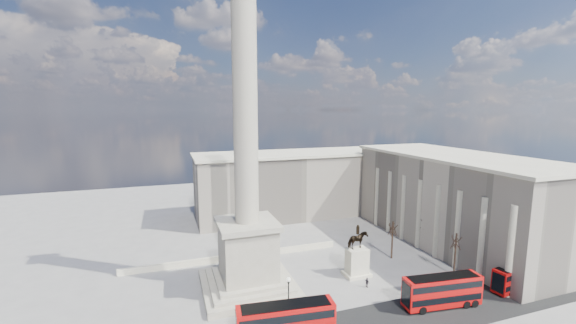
# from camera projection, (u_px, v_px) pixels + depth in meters

# --- Properties ---
(ground) EXTENTS (180.00, 180.00, 0.00)m
(ground) POSITION_uv_depth(u_px,v_px,m) (256.00, 304.00, 50.58)
(ground) COLOR gray
(ground) RESTS_ON ground
(nelsons_column) EXTENTS (14.00, 14.00, 49.85)m
(nelsons_column) POSITION_uv_depth(u_px,v_px,m) (247.00, 208.00, 53.37)
(nelsons_column) COLOR #B5AE96
(nelsons_column) RESTS_ON ground
(balustrade_wall) EXTENTS (40.00, 0.60, 1.10)m
(balustrade_wall) POSITION_uv_depth(u_px,v_px,m) (235.00, 257.00, 65.47)
(balustrade_wall) COLOR beige
(balustrade_wall) RESTS_ON ground
(building_east) EXTENTS (19.00, 46.00, 18.60)m
(building_east) POSITION_uv_depth(u_px,v_px,m) (455.00, 199.00, 73.03)
(building_east) COLOR #BAAF99
(building_east) RESTS_ON ground
(building_northeast) EXTENTS (51.00, 17.00, 16.60)m
(building_northeast) POSITION_uv_depth(u_px,v_px,m) (293.00, 184.00, 93.22)
(building_northeast) COLOR #BAAF99
(building_northeast) RESTS_ON ground
(red_bus_b) EXTENTS (11.97, 3.95, 4.76)m
(red_bus_b) POSITION_uv_depth(u_px,v_px,m) (286.00, 322.00, 42.07)
(red_bus_b) COLOR red
(red_bus_b) RESTS_ON ground
(red_bus_c) EXTENTS (11.44, 3.84, 4.55)m
(red_bus_c) POSITION_uv_depth(u_px,v_px,m) (442.00, 291.00, 49.59)
(red_bus_c) COLOR red
(red_bus_c) RESTS_ON ground
(red_bus_d) EXTENTS (9.95, 3.43, 3.95)m
(red_bus_d) POSITION_uv_depth(u_px,v_px,m) (518.00, 276.00, 54.54)
(red_bus_d) COLOR red
(red_bus_d) RESTS_ON ground
(victorian_lamp) EXTENTS (0.53, 0.53, 6.16)m
(victorian_lamp) POSITION_uv_depth(u_px,v_px,m) (289.00, 296.00, 45.80)
(victorian_lamp) COLOR black
(victorian_lamp) RESTS_ON ground
(equestrian_statue) EXTENTS (4.28, 3.21, 8.84)m
(equestrian_statue) POSITION_uv_depth(u_px,v_px,m) (357.00, 258.00, 58.90)
(equestrian_statue) COLOR beige
(equestrian_statue) RESTS_ON ground
(bare_tree_near) EXTENTS (1.77, 1.77, 7.74)m
(bare_tree_near) POSITION_uv_depth(u_px,v_px,m) (456.00, 241.00, 58.52)
(bare_tree_near) COLOR #332319
(bare_tree_near) RESTS_ON ground
(bare_tree_mid) EXTENTS (1.97, 1.97, 7.48)m
(bare_tree_mid) POSITION_uv_depth(u_px,v_px,m) (393.00, 228.00, 65.42)
(bare_tree_mid) COLOR #332319
(bare_tree_mid) RESTS_ON ground
(bare_tree_far) EXTENTS (1.72, 1.72, 7.01)m
(bare_tree_far) POSITION_uv_depth(u_px,v_px,m) (424.00, 222.00, 69.95)
(bare_tree_far) COLOR #332319
(bare_tree_far) RESTS_ON ground
(pedestrian_walking) EXTENTS (0.62, 0.47, 1.52)m
(pedestrian_walking) POSITION_uv_depth(u_px,v_px,m) (404.00, 297.00, 50.96)
(pedestrian_walking) COLOR #262228
(pedestrian_walking) RESTS_ON ground
(pedestrian_standing) EXTENTS (0.82, 0.68, 1.52)m
(pedestrian_standing) POSITION_uv_depth(u_px,v_px,m) (451.00, 288.00, 53.66)
(pedestrian_standing) COLOR #262228
(pedestrian_standing) RESTS_ON ground
(pedestrian_crossing) EXTENTS (0.64, 1.00, 1.58)m
(pedestrian_crossing) POSITION_uv_depth(u_px,v_px,m) (367.00, 283.00, 55.24)
(pedestrian_crossing) COLOR #262228
(pedestrian_crossing) RESTS_ON ground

